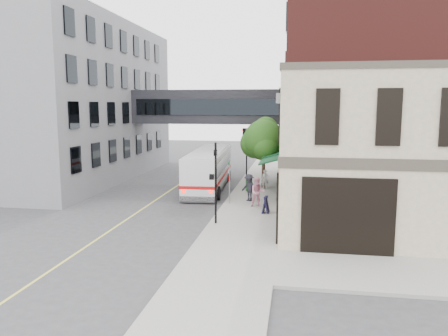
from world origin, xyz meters
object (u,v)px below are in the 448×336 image
(pedestrian_a, at_px, (265,179))
(pedestrian_b, at_px, (258,192))
(newspaper_box, at_px, (249,186))
(bus, at_px, (209,168))
(sandwich_board, at_px, (266,205))
(pedestrian_c, at_px, (249,188))

(pedestrian_a, relative_size, pedestrian_b, 0.79)
(newspaper_box, bearing_deg, bus, 141.34)
(bus, height_order, pedestrian_b, bus)
(bus, relative_size, pedestrian_a, 7.57)
(sandwich_board, bearing_deg, newspaper_box, 111.62)
(pedestrian_c, height_order, newspaper_box, pedestrian_c)
(pedestrian_b, xyz_separation_m, pedestrian_c, (-0.72, 1.57, -0.02))
(bus, bearing_deg, sandwich_board, -56.89)
(pedestrian_a, height_order, newspaper_box, pedestrian_a)
(bus, relative_size, pedestrian_b, 6.01)
(pedestrian_b, xyz_separation_m, newspaper_box, (-1.11, 5.06, -0.53))
(bus, xyz_separation_m, pedestrian_c, (3.75, -4.66, -0.62))
(pedestrian_b, height_order, sandwich_board, pedestrian_b)
(newspaper_box, bearing_deg, pedestrian_a, 23.71)
(pedestrian_a, bearing_deg, sandwich_board, -88.74)
(bus, height_order, pedestrian_c, bus)
(pedestrian_b, xyz_separation_m, sandwich_board, (0.64, -1.60, -0.43))
(pedestrian_a, relative_size, newspaper_box, 1.79)
(pedestrian_c, bearing_deg, pedestrian_a, 115.42)
(pedestrian_b, relative_size, sandwich_board, 1.84)
(bus, xyz_separation_m, newspaper_box, (3.36, -1.17, -1.13))
(pedestrian_a, xyz_separation_m, sandwich_board, (0.60, -7.74, -0.24))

